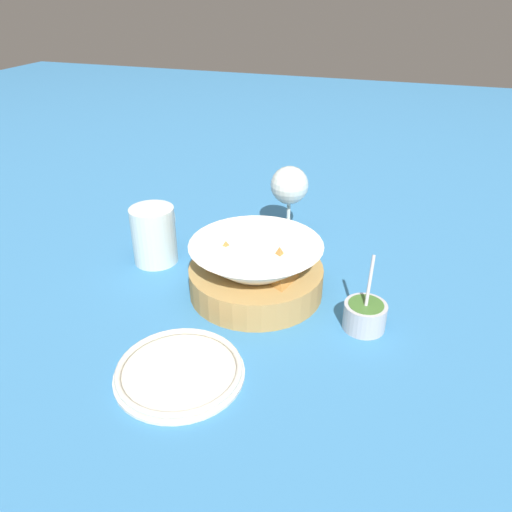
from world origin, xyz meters
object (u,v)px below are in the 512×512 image
(food_basket, at_px, (256,271))
(beer_mug, at_px, (155,237))
(wine_glass, at_px, (289,188))
(sauce_cup, at_px, (365,314))
(side_plate, at_px, (179,371))

(food_basket, height_order, beer_mug, beer_mug)
(wine_glass, bearing_deg, beer_mug, 130.44)
(food_basket, height_order, sauce_cup, sauce_cup)
(sauce_cup, distance_m, wine_glass, 0.32)
(wine_glass, bearing_deg, sauce_cup, -143.88)
(food_basket, distance_m, sauce_cup, 0.18)
(food_basket, xyz_separation_m, side_plate, (-0.22, 0.03, -0.03))
(food_basket, height_order, wine_glass, wine_glass)
(side_plate, bearing_deg, sauce_cup, -50.13)
(wine_glass, distance_m, beer_mug, 0.27)
(food_basket, xyz_separation_m, sauce_cup, (-0.04, -0.18, -0.02))
(beer_mug, bearing_deg, sauce_cup, -102.03)
(beer_mug, xyz_separation_m, side_plate, (-0.26, -0.17, -0.04))
(wine_glass, bearing_deg, side_plate, 176.22)
(food_basket, bearing_deg, side_plate, 171.33)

